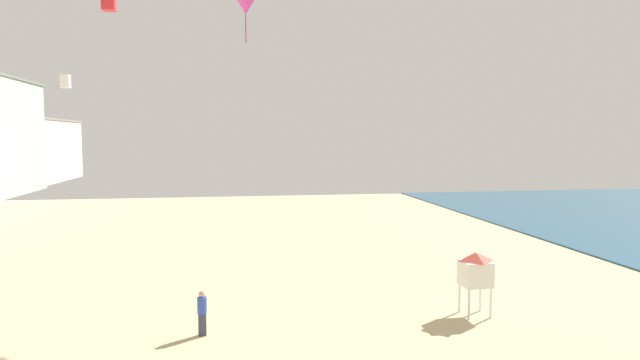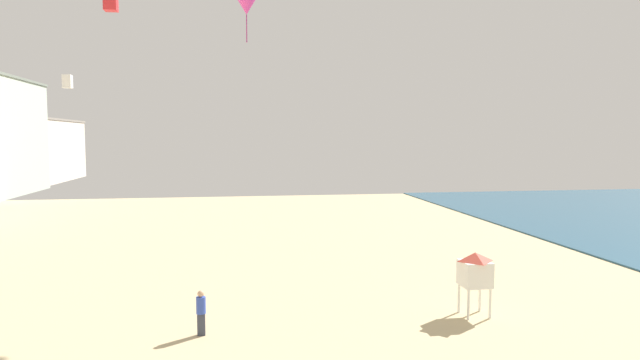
# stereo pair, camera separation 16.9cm
# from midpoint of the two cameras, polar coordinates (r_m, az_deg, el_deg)

# --- Properties ---
(boardwalk_hotel_distant) EXTENTS (13.94, 22.13, 10.00)m
(boardwalk_hotel_distant) POSITION_cam_midpoint_polar(r_m,az_deg,el_deg) (99.09, -28.84, 2.76)
(boardwalk_hotel_distant) COLOR silver
(boardwalk_hotel_distant) RESTS_ON ground
(kite_flyer) EXTENTS (0.34, 0.34, 1.64)m
(kite_flyer) POSITION_cam_midpoint_polar(r_m,az_deg,el_deg) (20.36, -12.18, -13.25)
(kite_flyer) COLOR #383D4C
(kite_flyer) RESTS_ON ground
(lifeguard_stand) EXTENTS (1.10, 1.10, 2.55)m
(lifeguard_stand) POSITION_cam_midpoint_polar(r_m,az_deg,el_deg) (22.63, 16.21, -9.10)
(lifeguard_stand) COLOR white
(lifeguard_stand) RESTS_ON ground
(kite_magenta_delta) EXTENTS (1.14, 1.14, 2.59)m
(kite_magenta_delta) POSITION_cam_midpoint_polar(r_m,az_deg,el_deg) (34.50, -7.61, 17.62)
(kite_magenta_delta) COLOR #DB3D9E
(kite_white_box) EXTENTS (0.59, 0.59, 0.93)m
(kite_white_box) POSITION_cam_midpoint_polar(r_m,az_deg,el_deg) (42.80, -24.96, 9.40)
(kite_white_box) COLOR white
(kite_red_box) EXTENTS (0.97, 0.97, 1.52)m
(kite_red_box) POSITION_cam_midpoint_polar(r_m,az_deg,el_deg) (46.77, -21.09, 17.19)
(kite_red_box) COLOR red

